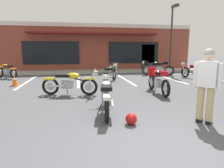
# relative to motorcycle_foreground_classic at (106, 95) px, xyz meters

# --- Properties ---
(ground_plane) EXTENTS (80.00, 80.00, 0.00)m
(ground_plane) POSITION_rel_motorcycle_foreground_classic_xyz_m (0.61, 1.56, -0.46)
(ground_plane) COLOR #47474C
(sidewalk_kerb) EXTENTS (22.00, 1.80, 0.14)m
(sidewalk_kerb) POSITION_rel_motorcycle_foreground_classic_xyz_m (0.61, 9.47, -0.39)
(sidewalk_kerb) COLOR #A8A59E
(sidewalk_kerb) RESTS_ON ground_plane
(brick_storefront_building) EXTENTS (16.15, 7.02, 3.69)m
(brick_storefront_building) POSITION_rel_motorcycle_foreground_classic_xyz_m (0.62, 13.40, 1.38)
(brick_storefront_building) COLOR brown
(brick_storefront_building) RESTS_ON ground_plane
(painted_stall_lines) EXTENTS (13.32, 4.80, 0.01)m
(painted_stall_lines) POSITION_rel_motorcycle_foreground_classic_xyz_m (0.61, 5.87, -0.46)
(painted_stall_lines) COLOR silver
(painted_stall_lines) RESTS_ON ground_plane
(motorcycle_foreground_classic) EXTENTS (0.72, 2.10, 0.98)m
(motorcycle_foreground_classic) POSITION_rel_motorcycle_foreground_classic_xyz_m (0.00, 0.00, 0.00)
(motorcycle_foreground_classic) COLOR black
(motorcycle_foreground_classic) RESTS_ON ground_plane
(motorcycle_red_sportbike) EXTENTS (0.90, 2.07, 0.98)m
(motorcycle_red_sportbike) POSITION_rel_motorcycle_foreground_classic_xyz_m (5.91, 5.09, 0.00)
(motorcycle_red_sportbike) COLOR black
(motorcycle_red_sportbike) RESTS_ON ground_plane
(motorcycle_black_cruiser) EXTENTS (1.69, 1.61, 0.98)m
(motorcycle_black_cruiser) POSITION_rel_motorcycle_foreground_classic_xyz_m (-4.88, 7.37, 0.00)
(motorcycle_black_cruiser) COLOR black
(motorcycle_black_cruiser) RESTS_ON ground_plane
(motorcycle_silver_naked) EXTENTS (1.25, 1.92, 0.98)m
(motorcycle_silver_naked) POSITION_rel_motorcycle_foreground_classic_xyz_m (0.94, 4.83, 0.00)
(motorcycle_silver_naked) COLOR black
(motorcycle_silver_naked) RESTS_ON ground_plane
(motorcycle_blue_standard) EXTENTS (1.96, 1.18, 0.98)m
(motorcycle_blue_standard) POSITION_rel_motorcycle_foreground_classic_xyz_m (4.42, 7.09, 0.07)
(motorcycle_blue_standard) COLOR black
(motorcycle_blue_standard) RESTS_ON ground_plane
(motorcycle_green_cafe_racer) EXTENTS (2.08, 0.83, 0.98)m
(motorcycle_green_cafe_racer) POSITION_rel_motorcycle_foreground_classic_xyz_m (-1.01, 2.20, 0.00)
(motorcycle_green_cafe_racer) COLOR black
(motorcycle_green_cafe_racer) RESTS_ON ground_plane
(motorcycle_orange_scrambler) EXTENTS (0.66, 2.11, 0.98)m
(motorcycle_orange_scrambler) POSITION_rel_motorcycle_foreground_classic_xyz_m (2.32, 2.07, 0.07)
(motorcycle_orange_scrambler) COLOR black
(motorcycle_orange_scrambler) RESTS_ON ground_plane
(person_in_shorts_foreground) EXTENTS (0.46, 0.52, 1.68)m
(person_in_shorts_foreground) POSITION_rel_motorcycle_foreground_classic_xyz_m (2.06, -1.16, 0.49)
(person_in_shorts_foreground) COLOR black
(person_in_shorts_foreground) RESTS_ON ground_plane
(helmet_on_pavement) EXTENTS (0.26, 0.26, 0.26)m
(helmet_on_pavement) POSITION_rel_motorcycle_foreground_classic_xyz_m (0.41, -0.96, -0.33)
(helmet_on_pavement) COLOR #B71414
(helmet_on_pavement) RESTS_ON ground_plane
(traffic_cone) EXTENTS (0.34, 0.34, 0.53)m
(traffic_cone) POSITION_rel_motorcycle_foreground_classic_xyz_m (-3.63, 4.61, -0.20)
(traffic_cone) COLOR orange
(traffic_cone) RESTS_ON ground_plane
(parking_lot_lamp_post) EXTENTS (0.24, 0.76, 4.73)m
(parking_lot_lamp_post) POSITION_rel_motorcycle_foreground_classic_xyz_m (6.03, 8.26, 2.62)
(parking_lot_lamp_post) COLOR #2D2D33
(parking_lot_lamp_post) RESTS_ON ground_plane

